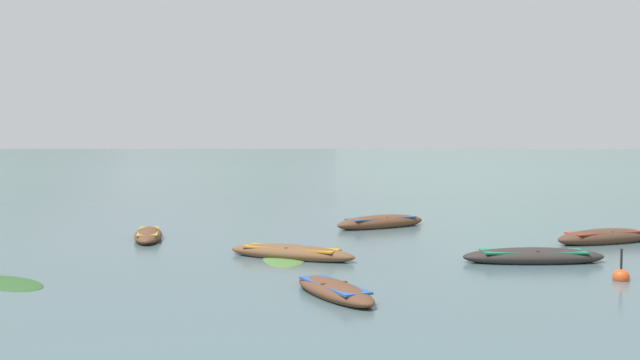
% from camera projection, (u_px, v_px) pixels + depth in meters
% --- Properties ---
extents(ground_plane, '(6000.00, 6000.00, 0.00)m').
position_uv_depth(ground_plane, '(325.00, 148.00, 1506.27)').
color(ground_plane, '#476066').
extents(mountain_1, '(1144.26, 1144.26, 310.49)m').
position_uv_depth(mountain_1, '(2.00, 101.00, 2314.09)').
color(mountain_1, '#56665B').
rests_on(mountain_1, ground).
extents(mountain_2, '(1096.07, 1096.07, 254.02)m').
position_uv_depth(mountain_2, '(253.00, 109.00, 2305.43)').
color(mountain_2, '#56665B').
rests_on(mountain_2, ground).
extents(mountain_3, '(1913.00, 1913.00, 518.60)m').
position_uv_depth(mountain_3, '(517.00, 75.00, 2502.29)').
color(mountain_3, slate).
rests_on(mountain_3, ground).
extents(rowboat_0, '(4.53, 3.60, 0.68)m').
position_uv_depth(rowboat_0, '(381.00, 222.00, 30.65)').
color(rowboat_0, brown).
rests_on(rowboat_0, ground).
extents(rowboat_1, '(4.44, 2.87, 0.54)m').
position_uv_depth(rowboat_1, '(291.00, 253.00, 22.18)').
color(rowboat_1, brown).
rests_on(rowboat_1, ground).
extents(rowboat_2, '(4.39, 1.37, 0.56)m').
position_uv_depth(rowboat_2, '(533.00, 257.00, 21.41)').
color(rowboat_2, '#2D2826').
rests_on(rowboat_2, ground).
extents(rowboat_3, '(4.33, 2.72, 0.66)m').
position_uv_depth(rowboat_3, '(604.00, 237.00, 25.71)').
color(rowboat_3, '#4C3323').
rests_on(rowboat_3, ground).
extents(rowboat_5, '(2.41, 3.51, 0.45)m').
position_uv_depth(rowboat_5, '(334.00, 290.00, 16.56)').
color(rowboat_5, brown).
rests_on(rowboat_5, ground).
extents(rowboat_6, '(1.87, 4.22, 0.50)m').
position_uv_depth(rowboat_6, '(148.00, 235.00, 26.76)').
color(rowboat_6, brown).
rests_on(rowboat_6, ground).
extents(mooring_buoy, '(0.43, 0.43, 0.98)m').
position_uv_depth(mooring_buoy, '(621.00, 277.00, 18.51)').
color(mooring_buoy, '#DB4C1E').
rests_on(mooring_buoy, ground).
extents(weed_patch_0, '(1.66, 3.66, 0.14)m').
position_uv_depth(weed_patch_0, '(284.00, 258.00, 22.22)').
color(weed_patch_0, '#477033').
rests_on(weed_patch_0, ground).
extents(weed_patch_2, '(2.95, 2.82, 0.14)m').
position_uv_depth(weed_patch_2, '(9.00, 284.00, 18.09)').
color(weed_patch_2, '#2D5628').
rests_on(weed_patch_2, ground).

